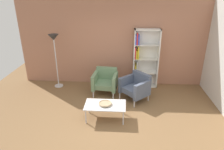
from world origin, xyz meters
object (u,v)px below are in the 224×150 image
at_px(bookshelf_tall, 143,59).
at_px(floor_lamp_torchiere, 54,44).
at_px(armchair_corner_red, 136,86).
at_px(decorative_bowl, 105,103).
at_px(armchair_near_window, 105,81).
at_px(coffee_table_low, 105,106).

relative_size(bookshelf_tall, floor_lamp_torchiere, 1.09).
bearing_deg(floor_lamp_torchiere, armchair_corner_red, -15.79).
xyz_separation_m(decorative_bowl, armchair_near_window, (-0.12, 1.36, -0.02)).
bearing_deg(coffee_table_low, armchair_near_window, 95.13).
distance_m(armchair_corner_red, floor_lamp_torchiere, 2.82).
bearing_deg(armchair_near_window, bookshelf_tall, 33.90).
distance_m(coffee_table_low, decorative_bowl, 0.07).
relative_size(coffee_table_low, decorative_bowl, 3.12).
bearing_deg(bookshelf_tall, armchair_near_window, -151.92).
bearing_deg(bookshelf_tall, floor_lamp_torchiere, -175.11).
relative_size(decorative_bowl, floor_lamp_torchiere, 0.18).
height_order(decorative_bowl, armchair_near_window, armchair_near_window).
bearing_deg(armchair_near_window, decorative_bowl, -79.04).
bearing_deg(coffee_table_low, armchair_corner_red, 52.31).
relative_size(coffee_table_low, armchair_corner_red, 1.05).
bearing_deg(bookshelf_tall, decorative_bowl, -117.98).
height_order(decorative_bowl, floor_lamp_torchiere, floor_lamp_torchiere).
distance_m(bookshelf_tall, armchair_corner_red, 1.12).
relative_size(bookshelf_tall, coffee_table_low, 1.90).
relative_size(coffee_table_low, armchair_near_window, 1.28).
height_order(bookshelf_tall, coffee_table_low, bookshelf_tall).
xyz_separation_m(coffee_table_low, armchair_near_window, (-0.12, 1.36, 0.05)).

